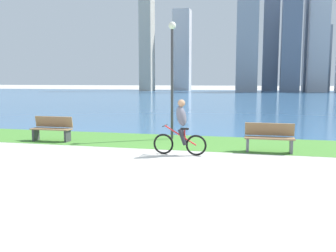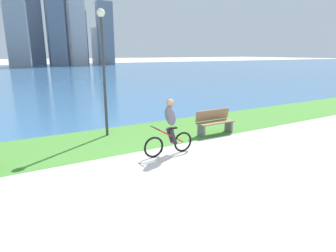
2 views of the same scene
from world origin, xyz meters
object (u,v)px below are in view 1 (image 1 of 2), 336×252
object	(u,v)px
cyclist_lead	(181,127)
lamppost_tall	(172,64)
bench_near_path	(52,129)
bench_far_along_path	(269,138)

from	to	relation	value
cyclist_lead	lamppost_tall	xyz separation A→B (m)	(-0.94, 2.91, 1.98)
cyclist_lead	bench_near_path	size ratio (longest dim) A/B	1.11
cyclist_lead	bench_near_path	xyz separation A→B (m)	(-5.12, 1.39, -0.38)
bench_far_along_path	bench_near_path	bearing A→B (deg)	177.78
bench_far_along_path	lamppost_tall	world-z (taller)	lamppost_tall
cyclist_lead	lamppost_tall	size ratio (longest dim) A/B	0.38
cyclist_lead	lamppost_tall	distance (m)	3.65
cyclist_lead	bench_far_along_path	xyz separation A→B (m)	(2.58, 1.09, -0.38)
bench_near_path	bench_far_along_path	xyz separation A→B (m)	(7.70, -0.30, 0.00)
bench_near_path	lamppost_tall	bearing A→B (deg)	20.06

